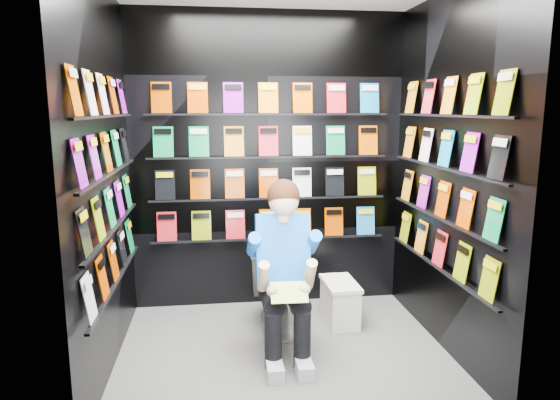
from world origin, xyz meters
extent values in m
plane|color=#61605E|center=(0.00, 0.00, 0.00)|extent=(2.40, 2.40, 0.00)
cube|color=black|center=(0.00, 1.00, 1.30)|extent=(2.40, 0.04, 2.60)
cube|color=black|center=(0.00, -1.00, 1.30)|extent=(2.40, 0.04, 2.60)
cube|color=black|center=(-1.20, 0.00, 1.30)|extent=(0.04, 2.00, 2.60)
cube|color=black|center=(1.20, 0.00, 1.30)|extent=(0.04, 2.00, 2.60)
imported|color=white|center=(0.00, 0.43, 0.37)|extent=(0.44, 0.76, 0.73)
cube|color=white|center=(0.54, 0.47, 0.16)|extent=(0.25, 0.44, 0.32)
cube|color=white|center=(0.54, 0.47, 0.34)|extent=(0.27, 0.46, 0.03)
cube|color=green|center=(0.00, -0.30, 0.58)|extent=(0.25, 0.15, 0.10)
camera|label=1|loc=(-0.47, -3.38, 1.77)|focal=32.00mm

